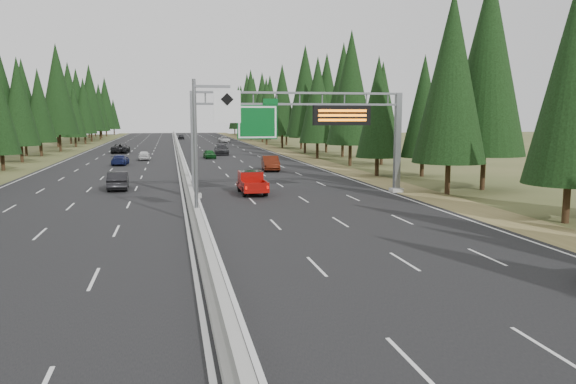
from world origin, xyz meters
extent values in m
cube|color=black|center=(0.00, 80.00, 0.04)|extent=(32.00, 260.00, 0.08)
cube|color=olive|center=(17.80, 80.00, 0.03)|extent=(3.60, 260.00, 0.06)
cube|color=#424B23|center=(-17.80, 80.00, 0.03)|extent=(3.60, 260.00, 0.06)
cube|color=gray|center=(0.00, 80.00, 0.23)|extent=(0.70, 260.00, 0.30)
cube|color=gray|center=(0.00, 80.00, 0.63)|extent=(0.30, 260.00, 0.60)
cube|color=slate|center=(0.35, 35.00, 3.98)|extent=(0.45, 0.45, 7.80)
cube|color=gray|center=(0.35, 35.00, 0.23)|extent=(0.90, 0.90, 0.30)
cube|color=slate|center=(16.20, 35.00, 3.98)|extent=(0.45, 0.45, 7.80)
cube|color=gray|center=(16.20, 35.00, 0.23)|extent=(0.90, 0.90, 0.30)
cube|color=slate|center=(8.28, 35.00, 7.80)|extent=(15.85, 0.35, 0.16)
cube|color=slate|center=(8.28, 35.00, 6.96)|extent=(15.85, 0.35, 0.16)
cube|color=#054C19|center=(5.00, 34.75, 5.63)|extent=(3.00, 0.10, 2.50)
cube|color=silver|center=(5.00, 34.69, 5.63)|extent=(2.85, 0.02, 2.35)
cube|color=#054C19|center=(6.00, 34.75, 7.13)|extent=(1.10, 0.10, 0.45)
cube|color=black|center=(11.50, 34.70, 6.13)|extent=(4.50, 0.40, 1.50)
cube|color=orange|center=(11.50, 34.48, 6.48)|extent=(3.80, 0.02, 0.18)
cube|color=orange|center=(11.50, 34.48, 6.13)|extent=(3.80, 0.02, 0.18)
cube|color=orange|center=(11.50, 34.48, 5.78)|extent=(3.80, 0.02, 0.18)
cylinder|color=slate|center=(0.00, 25.00, 4.08)|extent=(0.20, 0.20, 8.00)
cube|color=gray|center=(0.00, 25.00, 0.18)|extent=(0.50, 0.50, 0.20)
cube|color=slate|center=(1.00, 25.00, 7.68)|extent=(2.00, 0.15, 0.15)
cube|color=silver|center=(1.80, 24.88, 6.58)|extent=(1.50, 0.06, 1.80)
cylinder|color=black|center=(20.62, 20.96, 1.12)|extent=(0.40, 0.40, 2.25)
cone|color=black|center=(20.62, 20.96, 8.15)|extent=(5.06, 5.06, 11.81)
cylinder|color=black|center=(19.75, 33.34, 1.25)|extent=(0.40, 0.40, 2.49)
cone|color=black|center=(19.75, 33.34, 9.03)|extent=(5.61, 5.61, 13.08)
cylinder|color=black|center=(23.96, 35.34, 1.44)|extent=(0.40, 0.40, 2.87)
cone|color=black|center=(23.96, 35.34, 10.42)|extent=(6.47, 6.47, 15.09)
cylinder|color=black|center=(19.22, 47.30, 0.97)|extent=(0.40, 0.40, 1.94)
cone|color=black|center=(19.22, 47.30, 7.02)|extent=(4.36, 4.36, 10.17)
cylinder|color=black|center=(23.68, 46.25, 0.98)|extent=(0.40, 0.40, 1.96)
cone|color=black|center=(23.68, 46.25, 7.09)|extent=(4.40, 4.40, 10.27)
cylinder|color=black|center=(20.43, 59.78, 1.32)|extent=(0.40, 0.40, 2.64)
cone|color=black|center=(20.43, 59.78, 9.57)|extent=(5.94, 5.94, 13.86)
cylinder|color=black|center=(24.81, 60.47, 1.03)|extent=(0.40, 0.40, 2.07)
cone|color=black|center=(24.81, 60.47, 7.49)|extent=(4.65, 4.65, 10.85)
cylinder|color=black|center=(19.47, 72.04, 1.17)|extent=(0.40, 0.40, 2.33)
cone|color=black|center=(19.47, 72.04, 8.46)|extent=(5.25, 5.25, 12.25)
cylinder|color=black|center=(24.25, 75.15, 1.37)|extent=(0.40, 0.40, 2.73)
cone|color=black|center=(24.25, 75.15, 9.90)|extent=(6.14, 6.14, 14.34)
cylinder|color=black|center=(20.73, 84.93, 1.42)|extent=(0.40, 0.40, 2.85)
cone|color=black|center=(20.73, 84.93, 10.32)|extent=(6.41, 6.41, 14.95)
cylinder|color=black|center=(24.71, 85.92, 1.34)|extent=(0.40, 0.40, 2.67)
cone|color=black|center=(24.71, 85.92, 9.69)|extent=(6.02, 6.02, 14.04)
cylinder|color=black|center=(20.11, 101.28, 1.29)|extent=(0.40, 0.40, 2.59)
cone|color=black|center=(20.11, 101.28, 9.37)|extent=(5.82, 5.82, 13.58)
cylinder|color=black|center=(23.15, 97.99, 1.06)|extent=(0.40, 0.40, 2.12)
cone|color=black|center=(23.15, 97.99, 7.70)|extent=(4.78, 4.78, 11.16)
cylinder|color=black|center=(19.03, 113.30, 1.14)|extent=(0.40, 0.40, 2.29)
cone|color=black|center=(19.03, 113.30, 8.29)|extent=(5.15, 5.15, 12.01)
cylinder|color=black|center=(23.02, 111.35, 0.94)|extent=(0.40, 0.40, 1.89)
cone|color=black|center=(23.02, 111.35, 6.85)|extent=(4.25, 4.25, 9.92)
cylinder|color=black|center=(20.38, 127.09, 1.33)|extent=(0.40, 0.40, 2.67)
cone|color=black|center=(20.38, 127.09, 9.66)|extent=(6.00, 6.00, 14.00)
cylinder|color=black|center=(24.53, 124.23, 1.05)|extent=(0.40, 0.40, 2.10)
cone|color=black|center=(24.53, 124.23, 7.62)|extent=(4.73, 4.73, 11.03)
cylinder|color=black|center=(19.35, 139.05, 1.46)|extent=(0.40, 0.40, 2.92)
cone|color=black|center=(19.35, 139.05, 10.60)|extent=(6.58, 6.58, 15.35)
cylinder|color=black|center=(24.41, 139.26, 1.35)|extent=(0.40, 0.40, 2.70)
cone|color=black|center=(24.41, 139.26, 9.78)|extent=(6.07, 6.07, 14.16)
cylinder|color=black|center=(19.98, 150.91, 1.45)|extent=(0.40, 0.40, 2.90)
cone|color=black|center=(19.98, 150.91, 10.50)|extent=(6.52, 6.52, 15.21)
cylinder|color=black|center=(24.63, 152.61, 1.13)|extent=(0.40, 0.40, 2.26)
cone|color=black|center=(24.63, 152.61, 8.20)|extent=(5.09, 5.09, 11.88)
cylinder|color=black|center=(20.21, 166.71, 1.26)|extent=(0.40, 0.40, 2.52)
cone|color=black|center=(20.21, 166.71, 9.12)|extent=(5.66, 5.66, 13.20)
cylinder|color=black|center=(23.91, 165.08, 1.45)|extent=(0.40, 0.40, 2.90)
cone|color=black|center=(23.91, 165.08, 10.53)|extent=(6.53, 6.53, 15.24)
cylinder|color=black|center=(20.75, 177.62, 1.29)|extent=(0.40, 0.40, 2.58)
cone|color=black|center=(20.75, 177.62, 9.37)|extent=(5.81, 5.81, 13.57)
cylinder|color=black|center=(23.77, 179.20, 0.92)|extent=(0.40, 0.40, 1.84)
cone|color=black|center=(23.77, 179.20, 6.66)|extent=(4.13, 4.13, 9.65)
cylinder|color=black|center=(20.97, 191.27, 0.93)|extent=(0.40, 0.40, 1.86)
cone|color=black|center=(20.97, 191.27, 6.74)|extent=(4.18, 4.18, 9.76)
cylinder|color=black|center=(24.77, 190.02, 1.44)|extent=(0.40, 0.40, 2.88)
cone|color=black|center=(24.77, 190.02, 10.43)|extent=(6.47, 6.47, 15.10)
cylinder|color=black|center=(-19.92, 61.77, 0.92)|extent=(0.40, 0.40, 1.83)
cylinder|color=black|center=(-20.81, 73.89, 1.11)|extent=(0.40, 0.40, 2.22)
cone|color=black|center=(-20.81, 73.89, 8.06)|extent=(5.00, 5.00, 11.67)
cylinder|color=black|center=(-23.57, 74.72, 1.37)|extent=(0.40, 0.40, 2.74)
cylinder|color=black|center=(-20.93, 86.13, 1.07)|extent=(0.40, 0.40, 2.14)
cone|color=black|center=(-20.93, 86.13, 7.78)|extent=(4.83, 4.83, 11.26)
cylinder|color=black|center=(-23.29, 86.92, 1.20)|extent=(0.40, 0.40, 2.39)
cone|color=black|center=(-23.29, 86.92, 8.67)|extent=(5.38, 5.38, 12.55)
cylinder|color=black|center=(-20.26, 97.99, 1.49)|extent=(0.40, 0.40, 2.98)
cone|color=black|center=(-20.26, 97.99, 10.80)|extent=(6.71, 6.71, 15.65)
cylinder|color=black|center=(-23.49, 97.75, 0.90)|extent=(0.40, 0.40, 1.79)
cone|color=black|center=(-23.49, 97.75, 6.50)|extent=(4.03, 4.03, 9.41)
cylinder|color=black|center=(-20.06, 113.20, 1.00)|extent=(0.40, 0.40, 2.00)
cone|color=black|center=(-20.06, 113.20, 7.24)|extent=(4.49, 4.49, 10.49)
cylinder|color=black|center=(-23.31, 112.75, 1.04)|extent=(0.40, 0.40, 2.08)
cone|color=black|center=(-23.31, 112.75, 7.55)|extent=(4.69, 4.69, 10.93)
cylinder|color=black|center=(-19.97, 125.90, 1.17)|extent=(0.40, 0.40, 2.35)
cone|color=black|center=(-19.97, 125.90, 8.52)|extent=(5.29, 5.29, 12.33)
cylinder|color=black|center=(-23.21, 127.01, 1.45)|extent=(0.40, 0.40, 2.91)
cone|color=black|center=(-23.21, 127.01, 10.54)|extent=(6.54, 6.54, 15.27)
cylinder|color=black|center=(-20.28, 138.78, 1.50)|extent=(0.40, 0.40, 3.00)
cone|color=black|center=(-20.28, 138.78, 10.87)|extent=(6.75, 6.75, 15.75)
cylinder|color=black|center=(-23.66, 141.03, 1.43)|extent=(0.40, 0.40, 2.87)
cone|color=black|center=(-23.66, 141.03, 10.40)|extent=(6.45, 6.45, 15.06)
cylinder|color=black|center=(-19.62, 150.85, 1.19)|extent=(0.40, 0.40, 2.38)
cone|color=black|center=(-19.62, 150.85, 8.63)|extent=(5.36, 5.36, 12.50)
cylinder|color=black|center=(-23.93, 153.40, 1.23)|extent=(0.40, 0.40, 2.47)
cone|color=black|center=(-23.93, 153.40, 8.95)|extent=(5.56, 5.56, 12.97)
cylinder|color=black|center=(-20.89, 164.93, 0.98)|extent=(0.40, 0.40, 1.95)
cone|color=black|center=(-20.89, 164.93, 7.08)|extent=(4.39, 4.39, 10.25)
cylinder|color=black|center=(-24.25, 164.39, 1.18)|extent=(0.40, 0.40, 2.37)
cone|color=black|center=(-24.25, 164.39, 8.58)|extent=(5.33, 5.33, 12.43)
cylinder|color=black|center=(-20.86, 177.58, 1.47)|extent=(0.40, 0.40, 2.93)
cone|color=black|center=(-20.86, 177.58, 10.62)|extent=(6.59, 6.59, 15.38)
cylinder|color=black|center=(-24.11, 177.13, 1.20)|extent=(0.40, 0.40, 2.41)
cone|color=black|center=(-24.11, 177.13, 8.73)|extent=(5.42, 5.42, 12.64)
cylinder|color=black|center=(-20.03, 193.83, 0.97)|extent=(0.40, 0.40, 1.93)
cone|color=black|center=(-20.03, 193.83, 7.00)|extent=(4.35, 4.35, 10.14)
cylinder|color=black|center=(-24.63, 193.66, 1.13)|extent=(0.40, 0.40, 2.25)
cone|color=black|center=(-24.63, 193.66, 8.16)|extent=(5.07, 5.07, 11.82)
cylinder|color=black|center=(3.98, 34.69, 0.45)|extent=(0.28, 0.75, 0.75)
cylinder|color=black|center=(5.57, 34.69, 0.45)|extent=(0.28, 0.75, 0.75)
cylinder|color=black|center=(3.98, 37.77, 0.45)|extent=(0.28, 0.75, 0.75)
cylinder|color=black|center=(5.57, 37.77, 0.45)|extent=(0.28, 0.75, 0.75)
cube|color=#9B0D09|center=(4.77, 36.28, 0.59)|extent=(1.87, 5.24, 0.28)
cube|color=#9B0D09|center=(4.77, 37.12, 1.25)|extent=(1.78, 2.06, 1.03)
cube|color=black|center=(4.77, 37.12, 1.53)|extent=(1.59, 1.78, 0.51)
cube|color=#9B0D09|center=(3.88, 34.87, 0.92)|extent=(0.09, 2.24, 0.56)
cube|color=#9B0D09|center=(5.66, 34.87, 0.92)|extent=(0.09, 2.24, 0.56)
cube|color=#9B0D09|center=(4.77, 33.75, 0.92)|extent=(1.87, 0.09, 0.56)
imported|color=#114D1A|center=(4.13, 74.85, 0.72)|extent=(1.80, 3.87, 1.28)
imported|color=#4E180B|center=(9.53, 54.81, 0.90)|extent=(2.14, 5.08, 1.63)
imported|color=black|center=(6.58, 82.49, 0.88)|extent=(2.56, 5.61, 1.59)
imported|color=silver|center=(11.08, 126.38, 0.76)|extent=(2.62, 5.05, 1.36)
imported|color=black|center=(1.50, 147.45, 0.76)|extent=(1.62, 3.99, 1.36)
imported|color=black|center=(-5.65, 41.09, 0.82)|extent=(1.75, 4.58, 1.49)
imported|color=#161D4E|center=(-7.52, 65.84, 0.73)|extent=(2.03, 4.56, 1.30)
imported|color=silver|center=(-4.96, 73.64, 0.74)|extent=(1.61, 3.89, 1.32)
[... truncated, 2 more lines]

